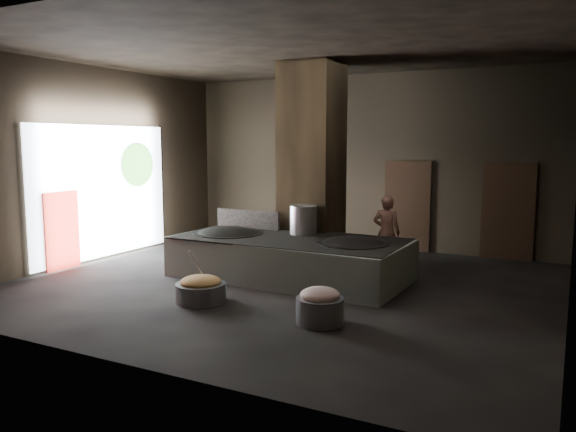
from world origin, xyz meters
The scene contains 27 objects.
floor centered at (0.00, 0.00, -0.05)m, with size 10.00×9.00×0.10m, color black.
ceiling centered at (0.00, 0.00, 4.55)m, with size 10.00×9.00×0.10m, color black.
back_wall centered at (0.00, 4.55, 2.25)m, with size 10.00×0.10×4.50m, color black.
front_wall centered at (0.00, -4.55, 2.25)m, with size 10.00×0.10×4.50m, color black.
left_wall centered at (-5.05, 0.00, 2.25)m, with size 0.10×9.00×4.50m, color black.
pillar centered at (-0.30, 1.90, 2.25)m, with size 1.20×1.20×4.50m, color black.
hearth_platform centered at (-0.12, 0.46, 0.41)m, with size 4.70×2.25×0.82m, color #B3C4B1.
platform_cap centered at (-0.12, 0.46, 0.82)m, with size 4.59×2.20×0.03m, color black.
wok_left centered at (-1.57, 0.41, 0.75)m, with size 1.48×1.48×0.41m, color black.
wok_left_rim centered at (-1.57, 0.41, 0.82)m, with size 1.51×1.51×0.05m, color black.
wok_right centered at (1.23, 0.51, 0.75)m, with size 1.38×1.38×0.39m, color black.
wok_right_rim centered at (1.23, 0.51, 0.82)m, with size 1.41×1.41×0.05m, color black.
stock_pot centered at (-0.07, 1.01, 1.13)m, with size 0.57×0.57×0.61m, color #B0B3B8.
splash_guard centered at (-1.57, 1.21, 1.03)m, with size 1.63×0.06×0.41m, color black.
cook centered at (1.38, 2.18, 0.81)m, with size 0.59×0.38×1.62m, color #9A614E.
veg_basin centered at (-0.71, -1.77, 0.16)m, with size 0.88×0.88×0.32m, color slate.
veg_fill centered at (-0.71, -1.77, 0.35)m, with size 0.72×0.72×0.22m, color #9E9F4D.
ladle centered at (-0.86, -1.62, 0.55)m, with size 0.03×0.03×0.69m, color #B0B3B8.
meat_basin centered at (1.62, -1.92, 0.20)m, with size 0.74×0.74×0.41m, color slate.
meat_fill centered at (1.62, -1.92, 0.45)m, with size 0.61×0.61×0.23m, color tan.
doorway_near centered at (1.20, 4.45, 1.10)m, with size 1.18×0.08×2.38m, color black.
doorway_near_glow centered at (1.38, 4.47, 1.05)m, with size 0.76×0.04×1.79m, color #8C6647.
doorway_far centered at (3.60, 4.45, 1.10)m, with size 1.18×0.08×2.38m, color black.
doorway_far_glow centered at (3.38, 4.66, 1.05)m, with size 0.90×0.04×2.12m, color #8C6647.
left_opening centered at (-4.95, 0.20, 1.60)m, with size 0.04×4.20×3.10m, color white.
pavilion_sliver centered at (-4.88, -1.10, 0.85)m, with size 0.05×0.90×1.70m, color maroon.
tree_silhouette centered at (-4.85, 1.30, 2.20)m, with size 0.28×1.10×1.10m, color #194714.
Camera 1 is at (5.01, -9.53, 2.76)m, focal length 35.00 mm.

